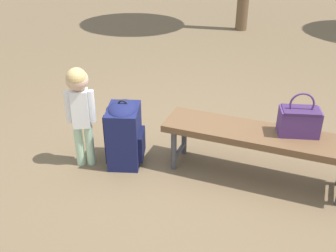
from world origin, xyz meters
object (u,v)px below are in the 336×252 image
object	(u,v)px
handbag	(299,120)
backpack_large	(124,132)
child_standing	(80,102)
park_bench	(258,138)

from	to	relation	value
handbag	backpack_large	bearing A→B (deg)	-2.46
handbag	child_standing	bearing A→B (deg)	0.89
child_standing	backpack_large	xyz separation A→B (m)	(-0.35, -0.09, -0.31)
park_bench	handbag	xyz separation A→B (m)	(-0.31, -0.01, 0.18)
park_bench	backpack_large	distance (m)	1.17
park_bench	backpack_large	size ratio (longest dim) A/B	2.62
park_bench	child_standing	distance (m)	1.54
park_bench	child_standing	size ratio (longest dim) A/B	1.76
handbag	backpack_large	xyz separation A→B (m)	(1.48, -0.06, -0.26)
handbag	child_standing	size ratio (longest dim) A/B	0.39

